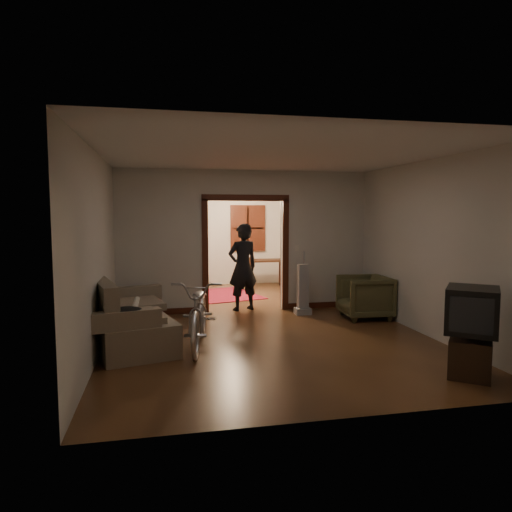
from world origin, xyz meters
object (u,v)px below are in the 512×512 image
object	(u,v)px
person	(243,267)
desk	(266,274)
armchair	(365,297)
locker	(180,253)
bicycle	(200,312)
sofa	(128,310)

from	to	relation	value
person	desk	distance (m)	3.00
armchair	locker	bearing A→B (deg)	-139.51
bicycle	armchair	distance (m)	3.39
sofa	desk	size ratio (longest dim) A/B	2.25
person	locker	xyz separation A→B (m)	(-1.12, 3.12, 0.03)
bicycle	person	world-z (taller)	person
person	locker	world-z (taller)	locker
bicycle	desk	bearing A→B (deg)	76.04
person	bicycle	bearing A→B (deg)	47.78
bicycle	desk	xyz separation A→B (m)	(2.16, 5.11, -0.15)
armchair	desk	size ratio (longest dim) A/B	0.90
person	desk	bearing A→B (deg)	-130.18
desk	sofa	bearing A→B (deg)	-125.30
locker	desk	bearing A→B (deg)	-12.63
locker	desk	xyz separation A→B (m)	(2.22, -0.38, -0.54)
person	desk	xyz separation A→B (m)	(1.11, 2.74, -0.51)
locker	sofa	bearing A→B (deg)	-103.94
bicycle	locker	xyz separation A→B (m)	(-0.06, 5.49, 0.39)
armchair	person	world-z (taller)	person
sofa	locker	size ratio (longest dim) A/B	1.22
locker	bicycle	bearing A→B (deg)	-92.38
armchair	locker	distance (m)	5.38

